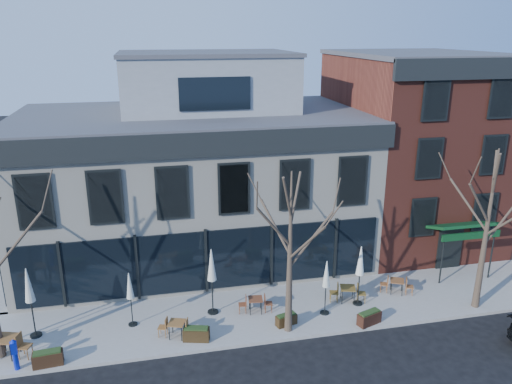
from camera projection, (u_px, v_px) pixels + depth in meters
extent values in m
plane|color=black|center=(207.00, 295.00, 24.35)|extent=(120.00, 120.00, 0.00)
cube|color=gray|center=(283.00, 309.00, 22.99)|extent=(33.50, 4.70, 0.15)
cube|color=silver|center=(194.00, 187.00, 27.75)|extent=(18.00, 10.00, 8.00)
cube|color=#47474C|center=(191.00, 115.00, 26.50)|extent=(18.30, 10.30, 0.30)
cube|color=black|center=(202.00, 145.00, 21.90)|extent=(18.30, 0.25, 1.10)
cube|color=black|center=(8.00, 131.00, 24.80)|extent=(0.25, 10.30, 1.10)
cube|color=black|center=(206.00, 261.00, 23.70)|extent=(17.20, 0.12, 3.00)
cube|color=black|center=(21.00, 243.00, 25.63)|extent=(0.12, 7.50, 3.00)
cube|color=gray|center=(207.00, 83.00, 27.15)|extent=(9.00, 6.50, 3.00)
cube|color=maroon|center=(410.00, 150.00, 29.94)|extent=(8.00, 10.00, 11.00)
cube|color=#47474C|center=(419.00, 54.00, 28.22)|extent=(8.20, 10.20, 0.25)
cube|color=black|center=(474.00, 69.00, 23.60)|extent=(8.20, 0.25, 1.00)
cube|color=#0C3617|center=(462.00, 225.00, 25.31)|extent=(3.20, 1.66, 0.67)
cube|color=black|center=(449.00, 249.00, 26.56)|extent=(1.40, 0.10, 2.50)
cylinder|color=#382B21|center=(15.00, 246.00, 18.59)|extent=(2.23, 0.50, 2.48)
cone|color=#382B21|center=(290.00, 255.00, 20.20)|extent=(0.34, 0.34, 7.04)
cylinder|color=#382B21|center=(311.00, 240.00, 20.39)|extent=(2.00, 0.46, 2.21)
cylinder|color=#382B21|center=(275.00, 227.00, 20.63)|extent=(0.93, 1.84, 1.91)
cylinder|color=#382B21|center=(274.00, 227.00, 19.37)|extent=(1.61, 0.68, 1.97)
cylinder|color=#382B21|center=(306.00, 243.00, 19.23)|extent=(0.93, 1.83, 2.03)
cone|color=#382B21|center=(486.00, 231.00, 21.96)|extent=(0.34, 0.34, 7.48)
cylinder|color=#382B21|center=(506.00, 217.00, 22.17)|extent=(2.12, 0.48, 2.35)
cylinder|color=#382B21|center=(468.00, 205.00, 22.42)|extent=(0.98, 1.94, 2.03)
cylinder|color=#382B21|center=(479.00, 204.00, 21.08)|extent=(1.71, 0.71, 2.09)
cylinder|color=#382B21|center=(512.00, 219.00, 20.93)|extent=(0.98, 1.94, 2.16)
cylinder|color=#0E20B9|center=(16.00, 361.00, 18.72)|extent=(0.20, 0.20, 0.69)
cube|color=#0E20B9|center=(14.00, 348.00, 18.54)|extent=(0.24, 0.21, 0.49)
cone|color=#0E20B9|center=(13.00, 341.00, 18.45)|extent=(0.26, 0.26, 0.12)
cube|color=brown|center=(6.00, 338.00, 19.33)|extent=(0.98, 0.98, 0.04)
cylinder|color=black|center=(11.00, 353.00, 19.13)|extent=(0.04, 0.04, 0.80)
cylinder|color=black|center=(5.00, 342.00, 19.78)|extent=(0.04, 0.04, 0.80)
cylinder|color=black|center=(19.00, 343.00, 19.72)|extent=(0.04, 0.04, 0.80)
cube|color=brown|center=(177.00, 323.00, 20.60)|extent=(0.82, 0.82, 0.04)
cylinder|color=black|center=(169.00, 333.00, 20.49)|extent=(0.04, 0.04, 0.67)
cylinder|color=black|center=(182.00, 334.00, 20.43)|extent=(0.04, 0.04, 0.67)
cylinder|color=black|center=(173.00, 326.00, 20.97)|extent=(0.04, 0.04, 0.67)
cylinder|color=black|center=(185.00, 327.00, 20.92)|extent=(0.04, 0.04, 0.67)
cube|color=brown|center=(255.00, 299.00, 22.44)|extent=(0.71, 0.71, 0.04)
cylinder|color=black|center=(250.00, 309.00, 22.29)|extent=(0.04, 0.04, 0.65)
cylinder|color=black|center=(262.00, 308.00, 22.33)|extent=(0.04, 0.04, 0.65)
cylinder|color=black|center=(250.00, 303.00, 22.77)|extent=(0.04, 0.04, 0.65)
cylinder|color=black|center=(260.00, 302.00, 22.81)|extent=(0.04, 0.04, 0.65)
cube|color=brown|center=(348.00, 288.00, 23.29)|extent=(0.85, 0.85, 0.04)
cylinder|color=black|center=(342.00, 297.00, 23.16)|extent=(0.04, 0.04, 0.71)
cylinder|color=black|center=(354.00, 298.00, 23.13)|extent=(0.04, 0.04, 0.71)
cylinder|color=black|center=(341.00, 292.00, 23.69)|extent=(0.04, 0.04, 0.71)
cylinder|color=black|center=(353.00, 292.00, 23.65)|extent=(0.04, 0.04, 0.71)
cube|color=brown|center=(397.00, 281.00, 24.07)|extent=(0.85, 0.85, 0.04)
cylinder|color=black|center=(391.00, 289.00, 23.99)|extent=(0.04, 0.04, 0.66)
cylinder|color=black|center=(402.00, 290.00, 23.89)|extent=(0.04, 0.04, 0.66)
cylinder|color=black|center=(391.00, 284.00, 24.47)|extent=(0.04, 0.04, 0.66)
cylinder|color=black|center=(402.00, 285.00, 24.36)|extent=(0.04, 0.04, 0.66)
cylinder|color=black|center=(36.00, 335.00, 20.86)|extent=(0.50, 0.50, 0.07)
cylinder|color=black|center=(32.00, 310.00, 20.49)|extent=(0.06, 0.06, 2.49)
cone|color=beige|center=(28.00, 285.00, 20.13)|extent=(0.41, 0.41, 1.47)
cylinder|color=black|center=(133.00, 324.00, 21.65)|extent=(0.40, 0.40, 0.05)
cylinder|color=black|center=(131.00, 304.00, 21.35)|extent=(0.05, 0.05, 2.00)
cone|color=beige|center=(130.00, 286.00, 21.07)|extent=(0.33, 0.33, 1.18)
cylinder|color=black|center=(213.00, 312.00, 22.58)|extent=(0.50, 0.50, 0.07)
cylinder|color=black|center=(212.00, 288.00, 22.21)|extent=(0.06, 0.06, 2.50)
cone|color=beige|center=(212.00, 265.00, 21.86)|extent=(0.41, 0.41, 1.48)
cylinder|color=black|center=(325.00, 313.00, 22.53)|extent=(0.42, 0.42, 0.06)
cylinder|color=black|center=(326.00, 293.00, 22.21)|extent=(0.05, 0.05, 2.08)
cone|color=silver|center=(326.00, 274.00, 21.92)|extent=(0.34, 0.34, 1.23)
cylinder|color=black|center=(358.00, 303.00, 23.30)|extent=(0.47, 0.47, 0.06)
cylinder|color=black|center=(359.00, 281.00, 22.95)|extent=(0.05, 0.05, 2.34)
cone|color=white|center=(361.00, 261.00, 22.62)|extent=(0.38, 0.38, 1.38)
cube|color=black|center=(48.00, 359.00, 18.97)|extent=(1.13, 0.54, 0.55)
cube|color=#1E3314|center=(47.00, 352.00, 18.88)|extent=(1.02, 0.44, 0.09)
cube|color=#2F210F|center=(196.00, 334.00, 20.50)|extent=(1.15, 0.68, 0.54)
cube|color=#1E3314|center=(196.00, 328.00, 20.41)|extent=(1.02, 0.57, 0.09)
cube|color=#302110|center=(286.00, 320.00, 21.59)|extent=(0.99, 0.61, 0.46)
cube|color=#1E3314|center=(286.00, 315.00, 21.52)|extent=(0.88, 0.52, 0.07)
cube|color=black|center=(369.00, 318.00, 21.65)|extent=(1.16, 0.76, 0.54)
cube|color=#1E3314|center=(370.00, 312.00, 21.56)|extent=(1.03, 0.65, 0.09)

